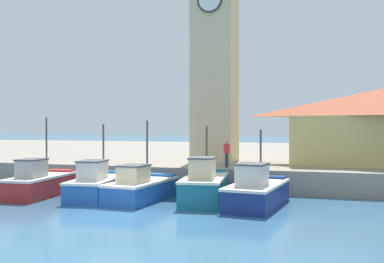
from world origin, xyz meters
The scene contains 9 objects.
ground_plane centered at (0.00, 0.00, 0.00)m, with size 300.00×300.00×0.00m, color #386689.
quay_wharf centered at (0.00, 27.76, 0.68)m, with size 120.00×40.00×1.37m, color gray.
fishing_boat_far_left centered at (-6.17, 3.67, 0.72)m, with size 2.23×5.07×4.33m.
fishing_boat_left_outer centered at (-2.77, 4.03, 0.71)m, with size 2.61×5.43×3.94m.
fishing_boat_left_inner centered at (-0.25, 3.88, 0.67)m, with size 2.45×5.12×4.14m.
fishing_boat_mid_left centered at (2.99, 4.48, 0.82)m, with size 2.63×5.39×3.85m.
fishing_boat_center centered at (5.72, 3.94, 0.73)m, with size 2.67×5.35×3.69m.
clock_tower centered at (1.42, 12.93, 9.47)m, with size 3.35×3.35×16.90m.
dock_worker_near_tower centered at (3.12, 9.04, 2.21)m, with size 0.34×0.22×1.62m.
Camera 1 is at (8.98, -17.40, 3.90)m, focal length 42.00 mm.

